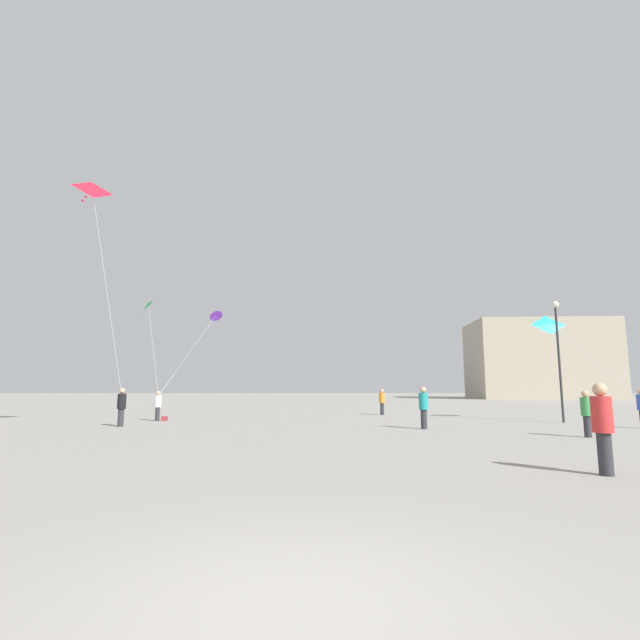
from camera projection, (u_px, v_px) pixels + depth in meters
name	position (u px, v px, depth m)	size (l,w,h in m)	color
ground_plane	(294.00, 608.00, 3.74)	(300.00, 300.00, 0.00)	gray
person_in_white	(158.00, 404.00, 24.89)	(0.34, 0.34, 1.57)	#2D2D33
person_in_orange	(382.00, 401.00, 30.39)	(0.36, 0.36, 1.66)	#2D2D33
person_in_green	(586.00, 411.00, 16.73)	(0.36, 0.36, 1.65)	#2D2D33
person_in_black	(122.00, 405.00, 21.30)	(0.38, 0.38, 1.73)	#2D2D33
person_in_red	(603.00, 424.00, 9.53)	(0.40, 0.40, 1.84)	#2D2D33
person_in_teal	(424.00, 406.00, 20.10)	(0.39, 0.39, 1.79)	#2D2D33
kite_violet_diamond	(216.00, 316.00, 39.42)	(1.43, 14.56, 6.93)	purple
kite_emerald_delta	(148.00, 307.00, 38.27)	(6.25, 13.46, 7.57)	green
kite_cyan_delta	(550.00, 326.00, 25.76)	(2.12, 5.21, 4.29)	#1EB2C6
kite_crimson_delta	(93.00, 194.00, 20.40)	(1.50, 2.89, 9.35)	red
building_left_hall	(539.00, 360.00, 76.44)	(21.62, 13.56, 12.46)	#A39984
lamppost_east	(558.00, 343.00, 24.29)	(0.36, 0.36, 6.25)	#2D2D30
handbag_beside_flyer	(164.00, 419.00, 24.87)	(0.32, 0.14, 0.24)	maroon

